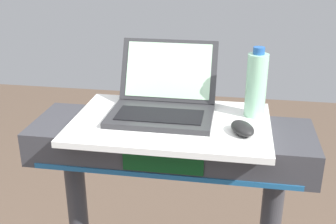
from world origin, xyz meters
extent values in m
cube|color=#38383D|center=(0.00, 0.70, 1.03)|extent=(0.90, 0.28, 0.11)
cube|color=#0C3F19|center=(0.00, 0.56, 1.03)|extent=(0.24, 0.01, 0.06)
cube|color=#1E598C|center=(0.00, 0.56, 0.99)|extent=(0.81, 0.00, 0.02)
cube|color=white|center=(0.00, 0.70, 1.10)|extent=(0.62, 0.41, 0.02)
cube|color=#2D2D30|center=(-0.03, 0.71, 1.12)|extent=(0.33, 0.22, 0.02)
cube|color=black|center=(-0.03, 0.69, 1.13)|extent=(0.27, 0.12, 0.00)
cube|color=#2D2D30|center=(-0.03, 0.87, 1.22)|extent=(0.33, 0.10, 0.20)
cube|color=#B2E0B7|center=(-0.03, 0.86, 1.22)|extent=(0.29, 0.08, 0.17)
ellipsoid|color=black|center=(0.22, 0.64, 1.12)|extent=(0.10, 0.12, 0.03)
cylinder|color=#9EDBB2|center=(0.26, 0.79, 1.21)|extent=(0.07, 0.07, 0.20)
cylinder|color=#2659A5|center=(0.26, 0.79, 1.32)|extent=(0.04, 0.04, 0.02)
camera|label=1|loc=(0.20, -0.51, 1.64)|focal=45.35mm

